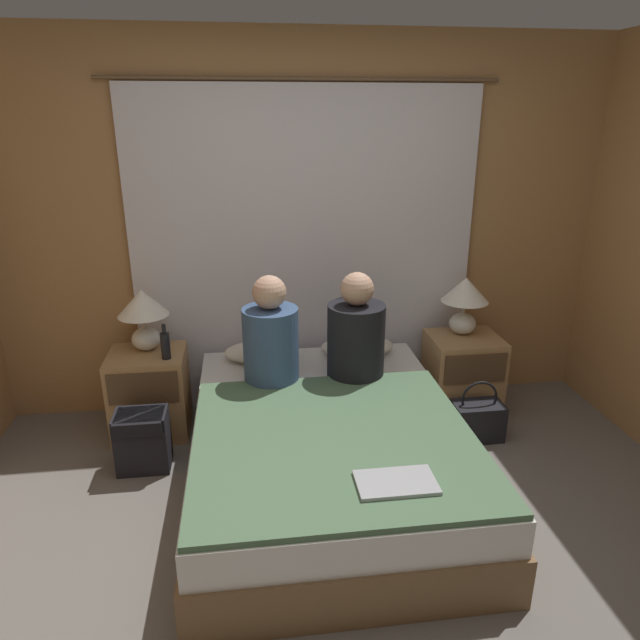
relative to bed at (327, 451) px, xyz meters
The scene contains 17 objects.
ground_plane 0.73m from the bed, 90.00° to the right, with size 16.00×16.00×0.00m, color #66605B.
wall_back 1.51m from the bed, 90.00° to the left, with size 4.21×0.06×2.50m.
curtain_panel 1.36m from the bed, 90.00° to the left, with size 2.49×0.02×2.21m.
bed is the anchor object (origin of this frame).
nightstand_left 1.29m from the bed, 145.44° to the left, with size 0.48×0.42×0.56m.
nightstand_right 1.29m from the bed, 34.56° to the left, with size 0.48×0.42×0.56m.
lamp_left 1.46m from the bed, 142.78° to the left, with size 0.32×0.32×0.40m.
lamp_right 1.46m from the bed, 37.22° to the left, with size 0.32×0.32×0.40m.
pillow_left 0.91m from the bed, 111.88° to the left, with size 0.49×0.28×0.12m.
pillow_right 0.91m from the bed, 68.12° to the left, with size 0.49×0.28×0.12m.
blanket_on_bed 0.35m from the bed, 90.00° to the right, with size 1.41×1.39×0.03m.
person_left_in_bed 0.74m from the bed, 120.65° to the left, with size 0.33×0.33×0.67m.
person_right_in_bed 0.73m from the bed, 62.23° to the left, with size 0.35×0.35×0.67m.
beer_bottle_on_left_stand 1.20m from the bed, 145.33° to the left, with size 0.06×0.06×0.23m.
laptop_on_bed 0.76m from the bed, 73.51° to the right, with size 0.35×0.21×0.02m.
backpack_on_floor 1.10m from the bed, 163.59° to the left, with size 0.30×0.24×0.36m.
handbag_on_floor 1.10m from the bed, 19.44° to the left, with size 0.32×0.20×0.41m.
Camera 1 is at (-0.40, -2.02, 1.99)m, focal length 32.00 mm.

